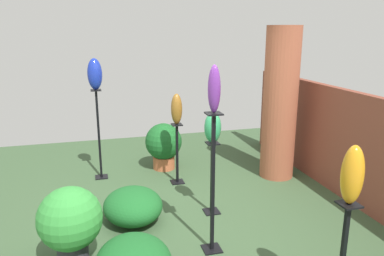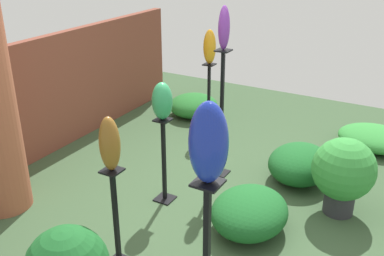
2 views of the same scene
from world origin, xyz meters
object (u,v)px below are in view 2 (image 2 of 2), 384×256
Objects in this scene: art_vase_bronze at (110,144)px; art_vase_violet at (224,28)px; pedestal_jade at (164,165)px; art_vase_jade at (162,101)px; art_vase_cobalt at (208,143)px; pedestal_amber at (209,100)px; pedestal_bronze at (116,223)px; potted_plant_back_center at (343,172)px; pedestal_violet at (221,119)px; art_vase_amber at (210,47)px.

art_vase_violet is (1.92, -0.06, 0.60)m from art_vase_bronze.
pedestal_jade is at bearing 161.96° from art_vase_violet.
art_vase_jade is 0.83× the size of art_vase_violet.
art_vase_cobalt is (-0.53, -1.15, 0.50)m from art_vase_bronze.
pedestal_amber is 2.09× the size of art_vase_cobalt.
pedestal_bronze is 1.98× the size of art_vase_cobalt.
pedestal_jade is 1.01× the size of pedestal_bronze.
potted_plant_back_center is (2.32, -0.37, -1.20)m from art_vase_cobalt.
pedestal_violet is (-1.15, -0.76, 0.26)m from pedestal_amber.
art_vase_amber reaches higher than pedestal_bronze.
art_vase_violet is at bearing -18.04° from art_vase_jade.
art_vase_violet reaches higher than pedestal_jade.
pedestal_amber is 4.24m from art_vase_cobalt.
art_vase_cobalt is at bearing -139.86° from pedestal_jade.
art_vase_bronze is (0.00, 0.00, 0.76)m from pedestal_bronze.
art_vase_jade is (-1.98, -0.49, 0.71)m from pedestal_amber.
pedestal_amber is 3.24m from art_vase_bronze.
art_vase_violet is at bearing -146.45° from art_vase_amber.
pedestal_jade is 2.20m from art_vase_amber.
art_vase_cobalt is (-1.62, -1.36, 0.53)m from art_vase_jade.
potted_plant_back_center is (1.79, -1.52, 0.05)m from pedestal_bronze.
pedestal_amber is at bearing 27.27° from art_vase_cobalt.
pedestal_bronze is (-1.09, -0.21, -0.01)m from pedestal_jade.
art_vase_violet is at bearing -18.04° from pedestal_jade.
art_vase_jade reaches higher than pedestal_amber.
pedestal_amber is 3.15m from pedestal_bronze.
pedestal_amber is 1.05× the size of pedestal_bronze.
pedestal_jade is 0.96× the size of pedestal_amber.
pedestal_amber is at bearing 12.90° from art_vase_bronze.
art_vase_cobalt is (-3.60, -1.86, 0.44)m from art_vase_amber.
art_vase_violet is (0.83, -0.27, 0.62)m from art_vase_jade.
art_vase_violet reaches higher than potted_plant_back_center.
art_vase_bronze reaches higher than pedestal_jade.
art_vase_cobalt is at bearing -152.73° from art_vase_amber.
pedestal_violet is 3.90× the size of art_vase_jade.
pedestal_bronze is at bearing -167.10° from pedestal_amber.
pedestal_jade is at bearing 161.96° from pedestal_violet.
pedestal_violet is 3.21× the size of art_vase_cobalt.
pedestal_bronze is 2.35m from potted_plant_back_center.
pedestal_violet reaches higher than pedestal_amber.
pedestal_amber is 1.19× the size of potted_plant_back_center.
pedestal_bronze is 3.26m from art_vase_amber.
art_vase_amber is at bearing 33.55° from pedestal_violet.
pedestal_violet is at bearing 84.75° from potted_plant_back_center.
pedestal_jade is at bearing 11.01° from pedestal_bronze.
art_vase_bronze is 2.45m from potted_plant_back_center.
potted_plant_back_center is (-1.28, -2.22, -0.76)m from art_vase_amber.
art_vase_violet is (1.92, -0.06, 1.35)m from pedestal_bronze.
pedestal_amber is (1.98, 0.49, 0.02)m from pedestal_jade.
art_vase_cobalt is at bearing 171.03° from potted_plant_back_center.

